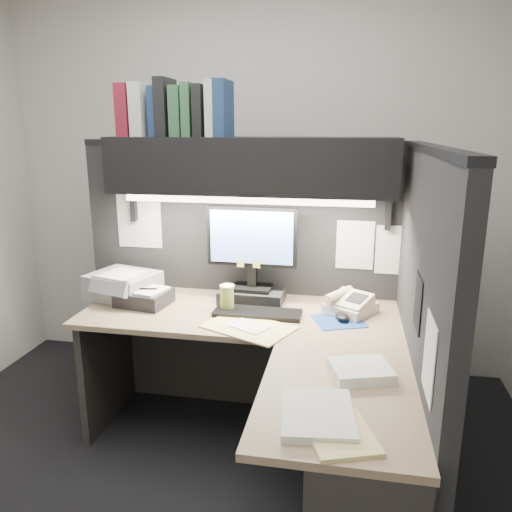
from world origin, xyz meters
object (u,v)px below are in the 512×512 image
keyboard (258,313)px  telephone (350,305)px  printer (123,285)px  monitor (252,265)px  coffee_cup (227,299)px  overhead_shelf (251,165)px  desk (285,423)px  notebook_stack (144,297)px

keyboard → telephone: telephone is taller
keyboard → printer: size_ratio=1.29×
monitor → coffee_cup: bearing=-117.9°
overhead_shelf → monitor: bearing=-60.5°
desk → telephone: (0.26, 0.66, 0.33)m
desk → coffee_cup: 0.77m
printer → notebook_stack: (0.17, -0.09, -0.03)m
desk → coffee_cup: coffee_cup is taller
notebook_stack → telephone: bearing=3.9°
coffee_cup → monitor: bearing=60.6°
keyboard → notebook_stack: size_ratio=1.72×
notebook_stack → overhead_shelf: bearing=16.7°
keyboard → telephone: 0.50m
overhead_shelf → notebook_stack: 0.95m
overhead_shelf → printer: (-0.75, -0.08, -0.70)m
overhead_shelf → monitor: size_ratio=2.83×
desk → keyboard: keyboard is taller
monitor → keyboard: monitor is taller
keyboard → desk: bearing=-67.5°
monitor → printer: 0.77m
printer → keyboard: bearing=6.4°
telephone → coffee_cup: bearing=-139.6°
printer → overhead_shelf: bearing=22.1°
coffee_cup → notebook_stack: bearing=177.6°
keyboard → overhead_shelf: bearing=109.6°
monitor → printer: bearing=-173.5°
desk → coffee_cup: size_ratio=12.33×
overhead_shelf → notebook_stack: bearing=-163.3°
notebook_stack → monitor: bearing=15.2°
desk → overhead_shelf: 1.33m
telephone → coffee_cup: (-0.66, -0.10, 0.02)m
desk → notebook_stack: notebook_stack is taller
printer → notebook_stack: printer is taller
monitor → coffee_cup: size_ratio=3.97×
keyboard → notebook_stack: 0.66m
monitor → desk: bearing=-66.9°
keyboard → printer: 0.84m
overhead_shelf → notebook_stack: (-0.58, -0.17, -0.73)m
desk → monitor: (-0.29, 0.74, 0.50)m
monitor → coffee_cup: monitor is taller
coffee_cup → overhead_shelf: bearing=64.4°
overhead_shelf → notebook_stack: overhead_shelf is taller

